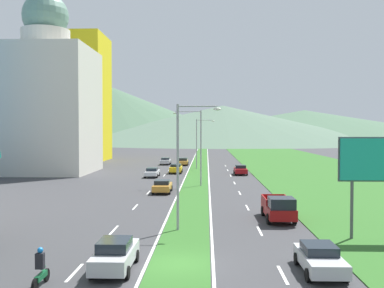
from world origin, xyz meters
TOP-DOWN VIEW (x-y plane):
  - ground_plane at (0.00, 0.00)m, footprint 600.00×600.00m
  - grass_median at (0.00, 60.00)m, footprint 3.20×240.00m
  - grass_verge_right at (20.60, 60.00)m, footprint 24.00×240.00m
  - lane_dash_left_2 at (-5.10, -1.42)m, footprint 0.16×2.80m
  - lane_dash_left_3 at (-5.10, 7.86)m, footprint 0.16×2.80m
  - lane_dash_left_4 at (-5.10, 17.15)m, footprint 0.16×2.80m
  - lane_dash_left_5 at (-5.10, 26.44)m, footprint 0.16×2.80m
  - lane_dash_left_6 at (-5.10, 35.73)m, footprint 0.16×2.80m
  - lane_dash_left_7 at (-5.10, 45.02)m, footprint 0.16×2.80m
  - lane_dash_left_8 at (-5.10, 54.31)m, footprint 0.16×2.80m
  - lane_dash_left_9 at (-5.10, 63.59)m, footprint 0.16×2.80m
  - lane_dash_right_2 at (5.10, -1.42)m, footprint 0.16×2.80m
  - lane_dash_right_3 at (5.10, 7.86)m, footprint 0.16×2.80m
  - lane_dash_right_4 at (5.10, 17.15)m, footprint 0.16×2.80m
  - lane_dash_right_5 at (5.10, 26.44)m, footprint 0.16×2.80m
  - lane_dash_right_6 at (5.10, 35.73)m, footprint 0.16×2.80m
  - lane_dash_right_7 at (5.10, 45.02)m, footprint 0.16×2.80m
  - lane_dash_right_8 at (5.10, 54.31)m, footprint 0.16×2.80m
  - lane_dash_right_9 at (5.10, 63.59)m, footprint 0.16×2.80m
  - edge_line_median_left at (-1.75, 60.00)m, footprint 0.16×240.00m
  - edge_line_median_right at (1.75, 60.00)m, footprint 0.16×240.00m
  - domed_building at (-24.88, 49.24)m, footprint 15.02×15.02m
  - midrise_colored at (-28.51, 77.71)m, footprint 13.77×13.77m
  - hill_far_left at (-64.93, 266.86)m, footprint 186.66×186.66m
  - hill_far_center at (10.58, 229.32)m, footprint 180.78×180.78m
  - hill_far_right at (66.94, 277.31)m, footprint 232.49×232.49m
  - street_lamp_near at (-0.24, 7.83)m, footprint 3.11×0.28m
  - street_lamp_mid at (0.29, 32.29)m, footprint 3.55×0.39m
  - street_lamp_far at (-0.00, 56.79)m, footprint 3.33×0.33m
  - billboard_roadside at (12.59, 5.71)m, footprint 5.53×0.28m
  - car_0 at (-3.18, -0.98)m, footprint 1.90×4.48m
  - car_1 at (-3.53, 26.41)m, footprint 2.03×4.43m
  - car_2 at (-3.21, 64.86)m, footprint 1.95×4.62m
  - car_3 at (-6.68, 42.85)m, footprint 1.95×4.74m
  - car_4 at (-6.87, 66.39)m, footprint 1.99×4.71m
  - car_5 at (6.97, -1.08)m, footprint 1.94×4.23m
  - car_6 at (-3.56, 48.80)m, footprint 2.01×4.43m
  - car_7 at (6.73, 46.63)m, footprint 2.03×4.04m
  - pickup_truck_0 at (6.98, 11.42)m, footprint 2.18×5.40m
  - motorcycle_rider at (-6.02, -3.45)m, footprint 0.36×2.00m

SIDE VIEW (x-z plane):
  - ground_plane at x=0.00m, z-range 0.00..0.00m
  - lane_dash_left_2 at x=-5.10m, z-range 0.00..0.01m
  - lane_dash_left_3 at x=-5.10m, z-range 0.00..0.01m
  - lane_dash_left_4 at x=-5.10m, z-range 0.00..0.01m
  - lane_dash_left_5 at x=-5.10m, z-range 0.00..0.01m
  - lane_dash_left_6 at x=-5.10m, z-range 0.00..0.01m
  - lane_dash_left_7 at x=-5.10m, z-range 0.00..0.01m
  - lane_dash_left_8 at x=-5.10m, z-range 0.00..0.01m
  - lane_dash_left_9 at x=-5.10m, z-range 0.00..0.01m
  - lane_dash_right_2 at x=5.10m, z-range 0.00..0.01m
  - lane_dash_right_3 at x=5.10m, z-range 0.00..0.01m
  - lane_dash_right_4 at x=5.10m, z-range 0.00..0.01m
  - lane_dash_right_5 at x=5.10m, z-range 0.00..0.01m
  - lane_dash_right_6 at x=5.10m, z-range 0.00..0.01m
  - lane_dash_right_7 at x=5.10m, z-range 0.00..0.01m
  - lane_dash_right_8 at x=5.10m, z-range 0.00..0.01m
  - lane_dash_right_9 at x=5.10m, z-range 0.00..0.01m
  - edge_line_median_left at x=-1.75m, z-range 0.00..0.01m
  - edge_line_median_right at x=1.75m, z-range 0.00..0.01m
  - grass_median at x=0.00m, z-range 0.00..0.06m
  - grass_verge_right at x=20.60m, z-range 0.00..0.06m
  - car_3 at x=-6.68m, z-range 0.03..1.41m
  - car_5 at x=6.97m, z-range 0.03..1.43m
  - car_1 at x=-3.53m, z-range 0.02..1.45m
  - car_4 at x=-6.87m, z-range 0.04..1.45m
  - motorcycle_rider at x=-6.02m, z-range -0.15..1.65m
  - car_2 at x=-3.21m, z-range 0.01..1.48m
  - car_7 at x=6.73m, z-range 0.01..1.53m
  - car_6 at x=-3.56m, z-range 0.03..1.52m
  - car_0 at x=-3.18m, z-range 0.01..1.59m
  - pickup_truck_0 at x=6.98m, z-range -0.02..1.98m
  - billboard_roadside at x=12.59m, z-range 1.60..8.20m
  - street_lamp_near at x=-0.24m, z-range 0.71..9.53m
  - street_lamp_far at x=0.00m, z-range 0.73..9.66m
  - street_lamp_mid at x=0.29m, z-range 0.77..10.22m
  - hill_far_right at x=66.94m, z-range 0.00..20.18m
  - hill_far_center at x=10.58m, z-range 0.00..20.77m
  - domed_building at x=-24.88m, z-range -2.83..26.44m
  - midrise_colored at x=-28.51m, z-range 0.00..28.47m
  - hill_far_left at x=-64.93m, z-range 0.00..36.51m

